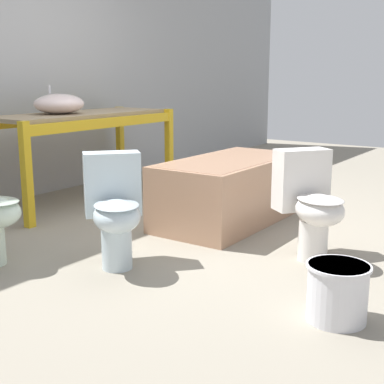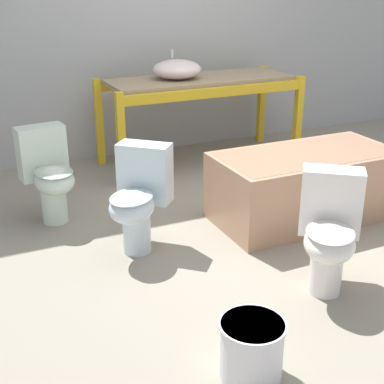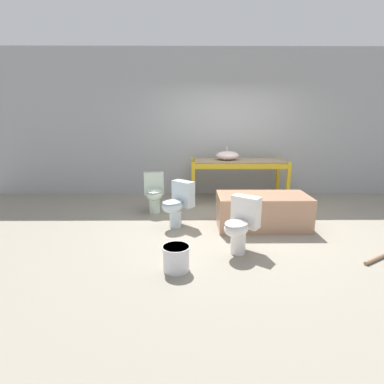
# 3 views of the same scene
# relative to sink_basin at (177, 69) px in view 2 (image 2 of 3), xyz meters

# --- Properties ---
(ground_plane) EXTENTS (12.00, 12.00, 0.00)m
(ground_plane) POSITION_rel_sink_basin_xyz_m (0.03, -1.37, -0.97)
(ground_plane) COLOR gray
(shelving_rack) EXTENTS (1.99, 0.79, 0.87)m
(shelving_rack) POSITION_rel_sink_basin_xyz_m (0.24, -0.03, -0.22)
(shelving_rack) COLOR gold
(shelving_rack) RESTS_ON ground_plane
(sink_basin) EXTENTS (0.48, 0.45, 0.27)m
(sink_basin) POSITION_rel_sink_basin_xyz_m (0.00, 0.00, 0.00)
(sink_basin) COLOR silver
(sink_basin) RESTS_ON shelving_rack
(bathtub_main) EXTENTS (1.45, 0.73, 0.54)m
(bathtub_main) POSITION_rel_sink_basin_xyz_m (0.39, -1.65, -0.66)
(bathtub_main) COLOR tan
(bathtub_main) RESTS_ON ground_plane
(toilet_near) EXTENTS (0.60, 0.62, 0.74)m
(toilet_near) POSITION_rel_sink_basin_xyz_m (-0.99, -1.60, -0.57)
(toilet_near) COLOR silver
(toilet_near) RESTS_ON ground_plane
(toilet_far) EXTENTS (0.58, 0.62, 0.74)m
(toilet_far) POSITION_rel_sink_basin_xyz_m (-0.13, -2.58, -0.57)
(toilet_far) COLOR white
(toilet_far) RESTS_ON ground_plane
(toilet_extra) EXTENTS (0.40, 0.57, 0.74)m
(toilet_extra) POSITION_rel_sink_basin_xyz_m (-1.46, -0.84, -0.57)
(toilet_extra) COLOR silver
(toilet_extra) RESTS_ON ground_plane
(bucket_white) EXTENTS (0.33, 0.33, 0.30)m
(bucket_white) POSITION_rel_sink_basin_xyz_m (-0.95, -3.08, -0.81)
(bucket_white) COLOR silver
(bucket_white) RESTS_ON ground_plane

